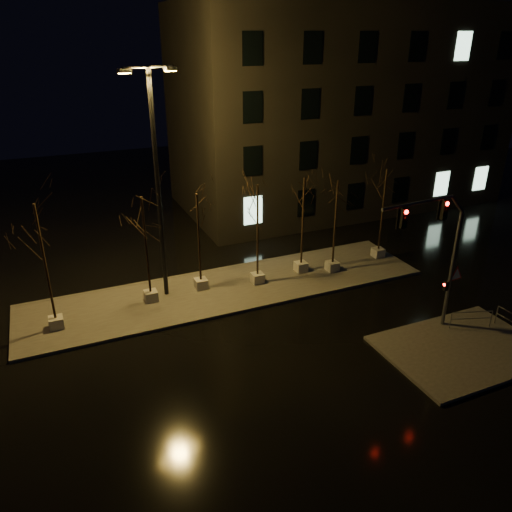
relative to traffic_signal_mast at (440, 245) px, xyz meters
name	(u,v)px	position (x,y,z in m)	size (l,w,h in m)	color
ground	(276,347)	(-7.03, 1.67, -4.45)	(90.00, 90.00, 0.00)	black
median	(229,289)	(-7.03, 7.67, -4.38)	(22.00, 5.00, 0.15)	#46433F
sidewalk_corner	(462,349)	(0.47, -1.83, -4.38)	(7.00, 5.00, 0.15)	#46433F
building	(339,108)	(6.97, 19.67, 3.05)	(25.00, 12.00, 15.00)	black
tree_0	(39,233)	(-15.96, 7.11, 0.50)	(1.80, 1.80, 6.33)	#AEAAA3
tree_1	(144,221)	(-11.27, 7.93, 0.11)	(1.80, 1.80, 5.82)	#AEAAA3
tree_2	(198,216)	(-8.45, 8.22, -0.12)	(1.80, 1.80, 5.52)	#AEAAA3
tree_3	(258,208)	(-5.34, 7.62, 0.09)	(1.80, 1.80, 5.79)	#AEAAA3
tree_4	(304,200)	(-2.42, 7.97, 0.07)	(1.80, 1.80, 5.76)	#AEAAA3
tree_5	(337,202)	(-0.69, 7.30, -0.07)	(1.80, 1.80, 5.58)	#AEAAA3
tree_6	(385,190)	(2.97, 7.86, 0.03)	(1.80, 1.80, 5.72)	#AEAAA3
traffic_signal_mast	(440,245)	(0.00, 0.00, 0.00)	(5.36, 0.51, 6.55)	#56595E
streetlight_main	(157,173)	(-10.35, 8.36, 2.31)	(2.83, 1.08, 11.46)	black
guard_rail_a	(472,317)	(2.01, -0.69, -3.74)	(1.90, 0.69, 0.87)	#56595E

